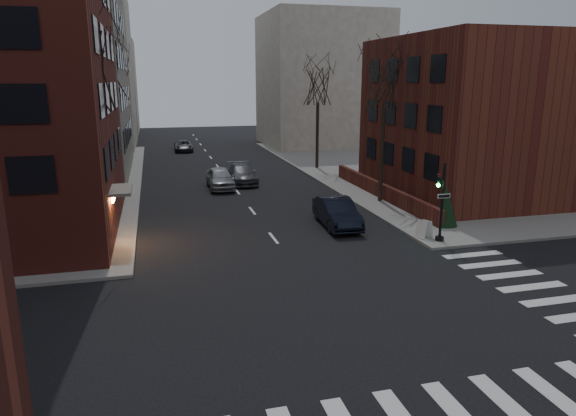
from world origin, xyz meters
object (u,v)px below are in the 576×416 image
Objects in this scene: tree_right_b at (318,86)px; evergreen_shrub at (446,206)px; streetlamp_near at (116,141)px; streetlamp_far at (128,119)px; tree_left_b at (105,68)px; traffic_signal at (441,207)px; parked_sedan at (337,213)px; tree_left_a at (85,72)px; tree_left_c at (118,81)px; sandwich_board at (424,229)px; tree_right_a at (385,81)px; car_lane_far at (183,146)px; car_lane_gray at (242,174)px; car_lane_silver at (220,178)px.

evergreen_shrub is (0.98, -20.55, -6.31)m from tree_right_b.
streetlamp_far is (0.00, 20.00, 0.00)m from streetlamp_near.
tree_right_b reaches higher than streetlamp_near.
traffic_signal is at bearing -45.46° from tree_left_b.
evergreen_shrub reaches higher than parked_sedan.
traffic_signal is at bearing -16.65° from tree_left_a.
tree_left_c reaches higher than streetlamp_near.
traffic_signal is at bearing -78.00° from sandwich_board.
tree_right_a is 4.33× the size of evergreen_shrub.
tree_left_c is 1.06× the size of tree_right_b.
streetlamp_near is at bearing -101.18° from car_lane_far.
tree_right_a is (17.60, -22.00, 0.00)m from tree_left_c.
streetlamp_near is 1.39× the size of car_lane_far.
sandwich_board is (16.27, -16.38, -8.29)m from tree_left_b.
car_lane_far is 2.01× the size of evergreen_shrub.
evergreen_shrub reaches higher than car_lane_gray.
car_lane_far is at bearing 73.91° from tree_left_b.
tree_left_a is 10.80× the size of sandwich_board.
tree_right_b is 20.01m from streetlamp_near.
car_lane_silver reaches higher than sandwich_board.
car_lane_silver is at bearing 26.23° from streetlamp_near.
car_lane_far is at bearing 45.59° from streetlamp_far.
tree_right_a is at bearing -13.24° from streetlamp_near.
tree_right_a reaches higher than streetlamp_far.
evergreen_shrub is at bearing -70.07° from car_lane_far.
streetlamp_far is at bearing 113.65° from car_lane_silver.
traffic_signal is 35.76m from tree_left_c.
tree_left_a is 20.09m from evergreen_shrub.
car_lane_far is (-11.31, 15.81, -6.96)m from tree_right_b.
parked_sedan is at bearing 108.61° from sandwich_board.
tree_left_a is 18.59m from sandwich_board.
car_lane_gray is at bearing 105.57° from parked_sedan.
streetlamp_far reaches higher than car_lane_gray.
traffic_signal is 19.52m from car_lane_gray.
parked_sedan is at bearing -64.38° from tree_left_c.
parked_sedan is 13.21m from car_lane_silver.
tree_right_b is at bearing 45.64° from tree_left_a.
tree_left_a is at bearing 179.93° from parked_sedan.
tree_left_c reaches higher than traffic_signal.
tree_left_c is 34.73m from evergreen_shrub.
traffic_signal is 0.85× the size of car_lane_silver.
tree_left_b is 1.11× the size of tree_right_a.
streetlamp_far is 2.80× the size of evergreen_shrub.
tree_left_b is at bearing 138.26° from parked_sedan.
streetlamp_near is (-17.00, 4.00, -3.79)m from tree_right_a.
streetlamp_near is at bearing 85.71° from tree_left_a.
tree_right_a is 2.06× the size of car_lane_silver.
traffic_signal is 4.21× the size of sandwich_board.
sandwich_board is (9.98, -38.19, -0.00)m from car_lane_far.
tree_left_a reaches higher than sandwich_board.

